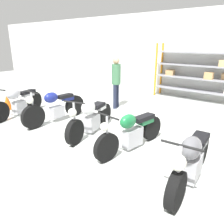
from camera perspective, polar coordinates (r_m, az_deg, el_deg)
ground_plane at (r=5.25m, az=-2.75°, el=-8.34°), size 30.00×30.00×0.00m
back_wall at (r=9.96m, az=20.83°, el=13.77°), size 30.00×0.08×3.60m
shelving_rack at (r=9.59m, az=21.16°, el=9.62°), size 3.31×0.63×2.27m
motorcycle_silver at (r=7.73m, az=-23.35°, el=2.36°), size 0.83×2.07×1.02m
motorcycle_blue at (r=6.74m, az=-14.68°, el=1.25°), size 0.58×2.17×1.05m
motorcycle_white at (r=5.71m, az=-5.56°, el=-1.29°), size 0.76×2.11×1.04m
motorcycle_green at (r=4.87m, az=5.20°, el=-5.11°), size 0.59×2.09×0.97m
motorcycle_grey at (r=3.97m, az=19.98°, el=-11.62°), size 0.59×2.11×1.00m
person_browsing at (r=7.80m, az=1.08°, el=8.74°), size 0.37×0.37×1.82m
traffic_cone at (r=8.66m, az=-25.67°, el=2.42°), size 0.32×0.32×0.55m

